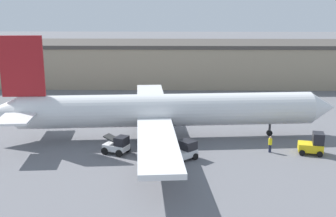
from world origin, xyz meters
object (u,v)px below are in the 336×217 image
object	(u,v)px
airplane	(159,111)
baggage_tug	(313,144)
ground_crew_worker	(270,144)
belt_loader_truck	(117,145)
pushback_tug	(183,151)

from	to	relation	value
airplane	baggage_tug	bearing A→B (deg)	-22.14
ground_crew_worker	baggage_tug	bearing A→B (deg)	-104.92
baggage_tug	belt_loader_truck	distance (m)	21.12
baggage_tug	belt_loader_truck	bearing A→B (deg)	-167.20
ground_crew_worker	belt_loader_truck	distance (m)	16.62
baggage_tug	belt_loader_truck	size ratio (longest dim) A/B	0.90
airplane	pushback_tug	size ratio (longest dim) A/B	11.65
belt_loader_truck	airplane	bearing A→B (deg)	75.52
ground_crew_worker	airplane	bearing A→B (deg)	59.19
airplane	ground_crew_worker	distance (m)	13.38
pushback_tug	ground_crew_worker	bearing A→B (deg)	-30.12
ground_crew_worker	pushback_tug	xyz separation A→B (m)	(-9.53, -2.36, -0.06)
baggage_tug	airplane	bearing A→B (deg)	174.99
airplane	ground_crew_worker	size ratio (longest dim) A/B	23.23
ground_crew_worker	pushback_tug	distance (m)	9.82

